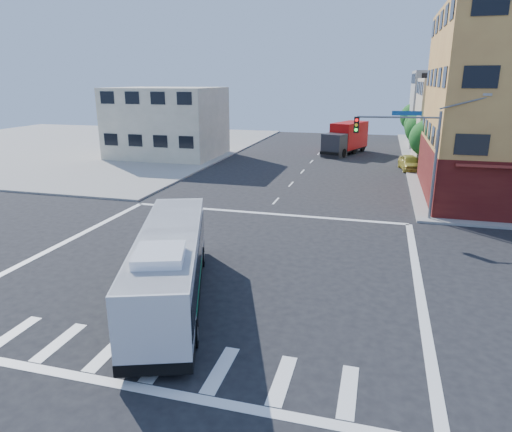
# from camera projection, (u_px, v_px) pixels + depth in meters

# --- Properties ---
(ground) EXTENTS (120.00, 120.00, 0.00)m
(ground) POSITION_uv_depth(u_px,v_px,m) (218.00, 265.00, 22.65)
(ground) COLOR black
(ground) RESTS_ON ground
(sidewalk_nw) EXTENTS (50.00, 50.00, 0.15)m
(sidewalk_nw) POSITION_uv_depth(u_px,v_px,m) (67.00, 145.00, 63.80)
(sidewalk_nw) COLOR gray
(sidewalk_nw) RESTS_ON ground
(building_east_near) EXTENTS (12.06, 10.06, 9.00)m
(building_east_near) POSITION_uv_depth(u_px,v_px,m) (476.00, 122.00, 48.47)
(building_east_near) COLOR tan
(building_east_near) RESTS_ON ground
(building_east_far) EXTENTS (12.06, 10.06, 10.00)m
(building_east_far) POSITION_uv_depth(u_px,v_px,m) (457.00, 109.00, 61.27)
(building_east_far) COLOR #999994
(building_east_far) RESTS_ON ground
(building_west) EXTENTS (12.06, 10.06, 8.00)m
(building_west) POSITION_uv_depth(u_px,v_px,m) (167.00, 123.00, 53.50)
(building_west) COLOR beige
(building_west) RESTS_ON ground
(signal_mast_ne) EXTENTS (7.91, 1.13, 8.07)m
(signal_mast_ne) POSITION_uv_depth(u_px,v_px,m) (409.00, 144.00, 28.74)
(signal_mast_ne) COLOR slate
(signal_mast_ne) RESTS_ON ground
(street_tree_a) EXTENTS (3.60, 3.60, 5.53)m
(street_tree_a) POSITION_uv_depth(u_px,v_px,m) (429.00, 136.00, 44.42)
(street_tree_a) COLOR #341E12
(street_tree_a) RESTS_ON ground
(street_tree_b) EXTENTS (3.80, 3.80, 5.79)m
(street_tree_b) POSITION_uv_depth(u_px,v_px,m) (423.00, 126.00, 51.77)
(street_tree_b) COLOR #341E12
(street_tree_b) RESTS_ON ground
(street_tree_c) EXTENTS (3.40, 3.40, 5.29)m
(street_tree_c) POSITION_uv_depth(u_px,v_px,m) (418.00, 123.00, 59.24)
(street_tree_c) COLOR #341E12
(street_tree_c) RESTS_ON ground
(street_tree_d) EXTENTS (4.00, 4.00, 6.03)m
(street_tree_d) POSITION_uv_depth(u_px,v_px,m) (415.00, 115.00, 66.52)
(street_tree_d) COLOR #341E12
(street_tree_d) RESTS_ON ground
(transit_bus) EXTENTS (5.98, 11.26, 3.29)m
(transit_bus) POSITION_uv_depth(u_px,v_px,m) (170.00, 265.00, 18.60)
(transit_bus) COLOR black
(transit_bus) RESTS_ON ground
(box_truck) EXTENTS (5.22, 8.72, 3.78)m
(box_truck) POSITION_uv_depth(u_px,v_px,m) (345.00, 139.00, 56.28)
(box_truck) COLOR #27272C
(box_truck) RESTS_ON ground
(parked_car) EXTENTS (2.46, 4.74, 1.54)m
(parked_car) POSITION_uv_depth(u_px,v_px,m) (410.00, 163.00, 46.27)
(parked_car) COLOR gold
(parked_car) RESTS_ON ground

